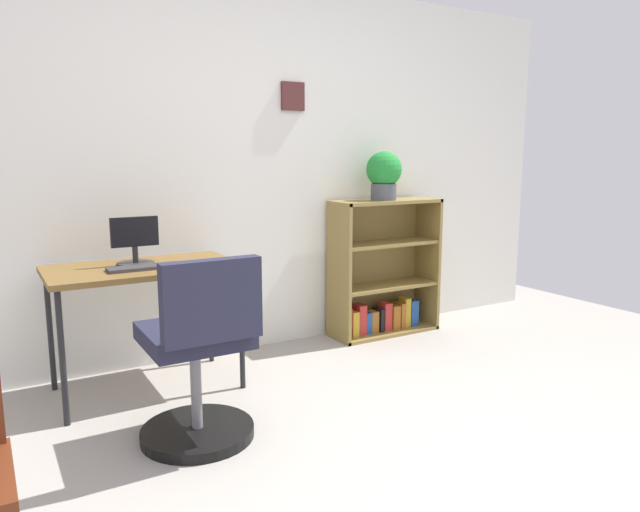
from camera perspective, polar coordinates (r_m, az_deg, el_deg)
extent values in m
plane|color=#9C978E|center=(2.47, 14.77, -22.14)|extent=(6.24, 6.24, 0.00)
cube|color=silver|center=(3.91, -7.50, 8.36)|extent=(5.20, 0.10, 2.40)
cube|color=#4B2423|center=(4.02, -2.66, 15.25)|extent=(0.17, 0.02, 0.18)
cube|color=brown|center=(3.32, -16.82, -1.16)|extent=(1.00, 0.59, 0.03)
cylinder|color=black|center=(3.09, -23.75, -9.13)|extent=(0.03, 0.03, 0.67)
cylinder|color=black|center=(3.30, -7.62, -7.15)|extent=(0.03, 0.03, 0.67)
cylinder|color=black|center=(3.57, -24.74, -6.69)|extent=(0.03, 0.03, 0.67)
cylinder|color=black|center=(3.76, -10.64, -5.14)|extent=(0.03, 0.03, 0.67)
cylinder|color=#262628|center=(3.36, -17.47, -0.70)|extent=(0.20, 0.20, 0.01)
cylinder|color=#262628|center=(3.35, -17.51, 0.16)|extent=(0.03, 0.03, 0.09)
cube|color=black|center=(3.32, -17.58, 2.27)|extent=(0.25, 0.02, 0.16)
cube|color=#323033|center=(3.21, -16.72, -1.07)|extent=(0.37, 0.12, 0.02)
cylinder|color=black|center=(2.90, -11.79, -16.40)|extent=(0.52, 0.52, 0.05)
cylinder|color=slate|center=(2.80, -11.95, -12.23)|extent=(0.05, 0.05, 0.40)
cube|color=#222337|center=(2.72, -12.14, -7.50)|extent=(0.44, 0.44, 0.08)
cube|color=#222337|center=(2.44, -10.45, -4.32)|extent=(0.42, 0.07, 0.34)
cylinder|color=#572411|center=(2.21, -28.22, -20.69)|extent=(0.03, 0.03, 0.34)
cube|color=olive|center=(4.06, 1.83, -1.63)|extent=(0.02, 0.30, 0.98)
cube|color=olive|center=(4.53, 10.31, -0.61)|extent=(0.02, 0.30, 0.98)
cube|color=olive|center=(4.22, 6.42, 5.29)|extent=(0.81, 0.30, 0.02)
cube|color=olive|center=(4.40, 6.18, -7.21)|extent=(0.81, 0.30, 0.02)
cube|color=olive|center=(4.39, 5.23, -0.80)|extent=(0.81, 0.02, 0.98)
cube|color=olive|center=(4.31, 6.27, -2.88)|extent=(0.77, 0.28, 0.02)
cube|color=olive|center=(4.25, 6.35, 1.24)|extent=(0.77, 0.28, 0.02)
cube|color=#B22D28|center=(4.17, 2.44, -6.46)|extent=(0.05, 0.12, 0.21)
cube|color=#B79323|center=(4.20, 3.10, -6.53)|extent=(0.05, 0.12, 0.18)
cube|color=#B22D28|center=(4.23, 3.83, -6.16)|extent=(0.06, 0.11, 0.22)
cube|color=#1E478C|center=(4.27, 4.47, -6.46)|extent=(0.05, 0.10, 0.15)
cube|color=#99591E|center=(4.30, 5.09, -6.34)|extent=(0.06, 0.09, 0.16)
cube|color=black|center=(4.33, 5.69, -6.15)|extent=(0.03, 0.11, 0.17)
cube|color=#B22D28|center=(4.36, 6.32, -5.81)|extent=(0.06, 0.10, 0.20)
cube|color=#99591E|center=(4.40, 7.03, -5.85)|extent=(0.06, 0.12, 0.18)
cube|color=#99591E|center=(4.44, 7.69, -5.67)|extent=(0.04, 0.12, 0.19)
cube|color=#B79323|center=(4.47, 8.21, -5.38)|extent=(0.05, 0.10, 0.22)
cube|color=#1E478C|center=(4.51, 8.86, -5.42)|extent=(0.07, 0.10, 0.19)
cylinder|color=#474C51|center=(4.18, 6.20, 6.21)|extent=(0.18, 0.18, 0.12)
sphere|color=#1F8230|center=(4.17, 6.24, 8.38)|extent=(0.25, 0.25, 0.25)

